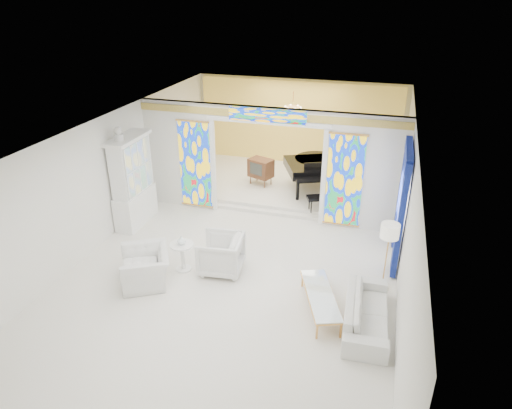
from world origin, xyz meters
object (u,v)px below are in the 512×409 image
(armchair_right, at_px, (221,254))
(grand_piano, at_px, (314,166))
(sofa, at_px, (367,312))
(tv_console, at_px, (261,168))
(coffee_table, at_px, (321,295))
(china_cabinet, at_px, (133,182))
(armchair_left, at_px, (146,267))

(armchair_right, bearing_deg, grand_piano, 159.24)
(sofa, height_order, grand_piano, grand_piano)
(armchair_right, distance_m, grand_piano, 4.89)
(sofa, height_order, tv_console, tv_console)
(coffee_table, relative_size, grand_piano, 0.60)
(armchair_right, xyz_separation_m, sofa, (3.21, -0.94, -0.13))
(tv_console, bearing_deg, coffee_table, -41.62)
(armchair_right, bearing_deg, china_cabinet, -123.54)
(armchair_right, distance_m, tv_console, 4.58)
(coffee_table, bearing_deg, armchair_left, -178.54)
(coffee_table, bearing_deg, tv_console, 117.11)
(armchair_left, bearing_deg, grand_piano, 125.49)
(grand_piano, bearing_deg, tv_console, 161.74)
(sofa, bearing_deg, grand_piano, 16.60)
(china_cabinet, distance_m, armchair_right, 3.41)
(armchair_left, relative_size, armchair_right, 1.20)
(tv_console, bearing_deg, china_cabinet, -108.89)
(armchair_left, height_order, grand_piano, grand_piano)
(armchair_left, height_order, armchair_right, armchair_right)
(armchair_right, xyz_separation_m, grand_piano, (1.22, 4.72, 0.47))
(sofa, xyz_separation_m, coffee_table, (-0.89, 0.19, 0.05))
(armchair_left, xyz_separation_m, coffee_table, (3.70, 0.09, -0.02))
(coffee_table, distance_m, grand_piano, 5.61)
(grand_piano, bearing_deg, armchair_left, -138.93)
(china_cabinet, bearing_deg, armchair_left, -56.26)
(armchair_left, xyz_separation_m, tv_console, (0.98, 5.40, 0.34))
(armchair_left, bearing_deg, sofa, 59.32)
(sofa, distance_m, coffee_table, 0.91)
(armchair_right, distance_m, sofa, 3.35)
(grand_piano, bearing_deg, sofa, -94.53)
(armchair_left, height_order, tv_console, tv_console)
(armchair_left, relative_size, tv_console, 1.36)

